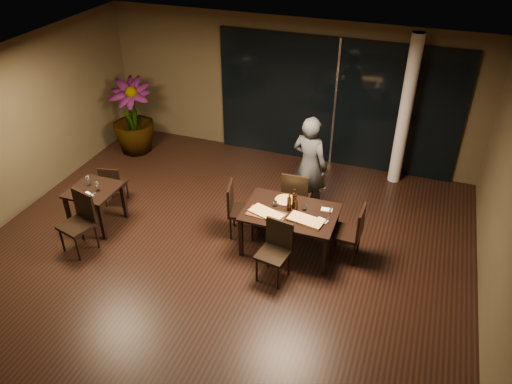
# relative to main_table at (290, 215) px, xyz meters

# --- Properties ---
(ground) EXTENTS (8.00, 8.00, 0.00)m
(ground) POSITION_rel_main_table_xyz_m (-1.00, -0.80, -0.68)
(ground) COLOR black
(ground) RESTS_ON ground
(wall_back) EXTENTS (8.00, 0.10, 3.00)m
(wall_back) POSITION_rel_main_table_xyz_m (-1.00, 3.25, 0.82)
(wall_back) COLOR #433924
(wall_back) RESTS_ON ground
(ceiling) EXTENTS (8.00, 8.00, 0.04)m
(ceiling) POSITION_rel_main_table_xyz_m (-1.00, -0.80, 2.34)
(ceiling) COLOR silver
(ceiling) RESTS_ON wall_back
(window_panel) EXTENTS (5.00, 0.06, 2.70)m
(window_panel) POSITION_rel_main_table_xyz_m (0.00, 3.16, 0.67)
(window_panel) COLOR black
(window_panel) RESTS_ON ground
(column) EXTENTS (0.24, 0.24, 3.00)m
(column) POSITION_rel_main_table_xyz_m (1.40, 2.85, 0.82)
(column) COLOR silver
(column) RESTS_ON ground
(main_table) EXTENTS (1.50, 1.00, 0.75)m
(main_table) POSITION_rel_main_table_xyz_m (0.00, 0.00, 0.00)
(main_table) COLOR black
(main_table) RESTS_ON ground
(side_table) EXTENTS (0.80, 0.80, 0.75)m
(side_table) POSITION_rel_main_table_xyz_m (-3.40, -0.50, -0.05)
(side_table) COLOR black
(side_table) RESTS_ON ground
(chair_main_far) EXTENTS (0.49, 0.49, 1.02)m
(chair_main_far) POSITION_rel_main_table_xyz_m (-0.12, 0.78, -0.10)
(chair_main_far) COLOR black
(chair_main_far) RESTS_ON ground
(chair_main_near) EXTENTS (0.52, 0.52, 0.97)m
(chair_main_near) POSITION_rel_main_table_xyz_m (-0.02, -0.70, -0.13)
(chair_main_near) COLOR black
(chair_main_near) RESTS_ON ground
(chair_main_left) EXTENTS (0.55, 0.55, 0.99)m
(chair_main_left) POSITION_rel_main_table_xyz_m (-0.96, 0.10, -0.12)
(chair_main_left) COLOR black
(chair_main_left) RESTS_ON ground
(chair_main_right) EXTENTS (0.48, 0.48, 0.99)m
(chair_main_right) POSITION_rel_main_table_xyz_m (1.00, 0.10, -0.12)
(chair_main_right) COLOR black
(chair_main_right) RESTS_ON ground
(chair_side_far) EXTENTS (0.46, 0.46, 0.84)m
(chair_side_far) POSITION_rel_main_table_xyz_m (-3.47, 0.13, -0.21)
(chair_side_far) COLOR black
(chair_side_far) RESTS_ON ground
(chair_side_near) EXTENTS (0.59, 0.59, 1.04)m
(chair_side_near) POSITION_rel_main_table_xyz_m (-3.24, -1.13, -0.09)
(chair_side_near) COLOR black
(chair_side_near) RESTS_ON ground
(diner) EXTENTS (0.73, 0.59, 1.88)m
(diner) POSITION_rel_main_table_xyz_m (-0.02, 1.22, 0.26)
(diner) COLOR #2D3032
(diner) RESTS_ON ground
(potted_plant) EXTENTS (1.15, 1.15, 1.66)m
(potted_plant) POSITION_rel_main_table_xyz_m (-4.25, 2.18, 0.15)
(potted_plant) COLOR #1D4D19
(potted_plant) RESTS_ON ground
(pizza_board_left) EXTENTS (0.64, 0.35, 0.01)m
(pizza_board_left) POSITION_rel_main_table_xyz_m (-0.34, -0.21, 0.08)
(pizza_board_left) COLOR #4C2918
(pizza_board_left) RESTS_ON main_table
(pizza_board_right) EXTENTS (0.60, 0.38, 0.01)m
(pizza_board_right) POSITION_rel_main_table_xyz_m (0.30, -0.17, 0.08)
(pizza_board_right) COLOR #4C3018
(pizza_board_right) RESTS_ON main_table
(oblong_pizza_left) EXTENTS (0.59, 0.41, 0.02)m
(oblong_pizza_left) POSITION_rel_main_table_xyz_m (-0.34, -0.21, 0.10)
(oblong_pizza_left) COLOR #691309
(oblong_pizza_left) RESTS_ON pizza_board_left
(oblong_pizza_right) EXTENTS (0.57, 0.34, 0.02)m
(oblong_pizza_right) POSITION_rel_main_table_xyz_m (0.30, -0.17, 0.10)
(oblong_pizza_right) COLOR maroon
(oblong_pizza_right) RESTS_ON pizza_board_right
(round_pizza) EXTENTS (0.34, 0.34, 0.01)m
(round_pizza) POSITION_rel_main_table_xyz_m (-0.17, 0.27, 0.08)
(round_pizza) COLOR #B62A14
(round_pizza) RESTS_ON main_table
(bottle_a) EXTENTS (0.07, 0.07, 0.32)m
(bottle_a) POSITION_rel_main_table_xyz_m (-0.03, 0.02, 0.24)
(bottle_a) COLOR black
(bottle_a) RESTS_ON main_table
(bottle_b) EXTENTS (0.06, 0.06, 0.25)m
(bottle_b) POSITION_rel_main_table_xyz_m (0.07, 0.05, 0.20)
(bottle_b) COLOR black
(bottle_b) RESTS_ON main_table
(bottle_c) EXTENTS (0.08, 0.08, 0.35)m
(bottle_c) POSITION_rel_main_table_xyz_m (0.02, 0.12, 0.25)
(bottle_c) COLOR black
(bottle_c) RESTS_ON main_table
(tumbler_left) EXTENTS (0.07, 0.07, 0.08)m
(tumbler_left) POSITION_rel_main_table_xyz_m (-0.29, 0.07, 0.12)
(tumbler_left) COLOR white
(tumbler_left) RESTS_ON main_table
(tumbler_right) EXTENTS (0.08, 0.08, 0.09)m
(tumbler_right) POSITION_rel_main_table_xyz_m (0.19, 0.12, 0.12)
(tumbler_right) COLOR white
(tumbler_right) RESTS_ON main_table
(napkin_near) EXTENTS (0.20, 0.15, 0.01)m
(napkin_near) POSITION_rel_main_table_xyz_m (0.54, -0.07, 0.08)
(napkin_near) COLOR white
(napkin_near) RESTS_ON main_table
(napkin_far) EXTENTS (0.19, 0.11, 0.01)m
(napkin_far) POSITION_rel_main_table_xyz_m (0.54, 0.24, 0.08)
(napkin_far) COLOR white
(napkin_far) RESTS_ON main_table
(wine_glass_a) EXTENTS (0.08, 0.08, 0.18)m
(wine_glass_a) POSITION_rel_main_table_xyz_m (-3.53, -0.43, 0.17)
(wine_glass_a) COLOR white
(wine_glass_a) RESTS_ON side_table
(wine_glass_b) EXTENTS (0.08, 0.08, 0.17)m
(wine_glass_b) POSITION_rel_main_table_xyz_m (-3.29, -0.52, 0.16)
(wine_glass_b) COLOR white
(wine_glass_b) RESTS_ON side_table
(side_napkin) EXTENTS (0.21, 0.17, 0.01)m
(side_napkin) POSITION_rel_main_table_xyz_m (-3.36, -0.70, 0.08)
(side_napkin) COLOR white
(side_napkin) RESTS_ON side_table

